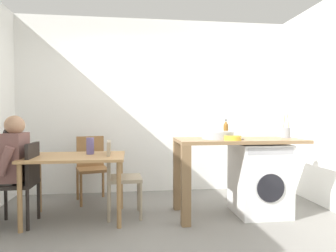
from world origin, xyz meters
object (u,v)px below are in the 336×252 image
at_px(dining_table, 76,164).
at_px(bottle_tall_green, 226,129).
at_px(chair_person_seat, 23,179).
at_px(vase, 90,146).
at_px(chair_opposite, 118,174).
at_px(seated_person, 7,164).
at_px(mixing_bowl, 233,138).
at_px(washing_machine, 259,179).
at_px(utensil_crock, 286,132).
at_px(chair_spare_by_wall, 92,164).

height_order(dining_table, bottle_tall_green, bottle_tall_green).
height_order(chair_person_seat, vase, vase).
bearing_deg(vase, bottle_tall_green, 0.04).
xyz_separation_m(dining_table, chair_opposite, (0.48, 0.05, -0.14)).
bearing_deg(seated_person, chair_opposite, -82.36).
distance_m(mixing_bowl, vase, 1.66).
height_order(seated_person, vase, seated_person).
height_order(chair_opposite, bottle_tall_green, bottle_tall_green).
height_order(chair_person_seat, bottle_tall_green, bottle_tall_green).
bearing_deg(chair_opposite, dining_table, -86.94).
bearing_deg(chair_opposite, vase, -101.85).
distance_m(washing_machine, utensil_crock, 0.67).
height_order(dining_table, vase, vase).
height_order(dining_table, chair_opposite, chair_opposite).
height_order(chair_spare_by_wall, utensil_crock, utensil_crock).
relative_size(chair_spare_by_wall, mixing_bowl, 4.67).
xyz_separation_m(seated_person, utensil_crock, (3.25, 0.08, 0.32)).
bearing_deg(chair_opposite, bottle_tall_green, 89.78).
relative_size(chair_opposite, utensil_crock, 3.00).
relative_size(chair_person_seat, mixing_bowl, 4.67).
bearing_deg(chair_person_seat, chair_opposite, -81.17).
xyz_separation_m(dining_table, mixing_bowl, (1.77, -0.27, 0.31)).
xyz_separation_m(washing_machine, bottle_tall_green, (-0.37, 0.17, 0.59)).
bearing_deg(chair_spare_by_wall, bottle_tall_green, 142.52).
bearing_deg(chair_opposite, washing_machine, 83.53).
bearing_deg(seated_person, utensil_crock, -87.96).
bearing_deg(chair_opposite, chair_spare_by_wall, -153.86).
relative_size(seated_person, utensil_crock, 4.01).
relative_size(chair_spare_by_wall, washing_machine, 1.05).
bearing_deg(bottle_tall_green, seated_person, -175.45).
bearing_deg(chair_opposite, chair_person_seat, -84.33).
bearing_deg(seated_person, chair_person_seat, -90.00).
xyz_separation_m(chair_opposite, washing_machine, (1.70, -0.12, -0.08)).
relative_size(chair_spare_by_wall, bottle_tall_green, 3.91).
height_order(mixing_bowl, vase, mixing_bowl).
relative_size(chair_opposite, chair_spare_by_wall, 1.00).
height_order(chair_opposite, washing_machine, chair_opposite).
bearing_deg(chair_spare_by_wall, mixing_bowl, 132.09).
bearing_deg(bottle_tall_green, chair_opposite, -177.67).
height_order(chair_person_seat, chair_opposite, same).
bearing_deg(utensil_crock, seated_person, -178.57).
relative_size(washing_machine, vase, 4.37).
bearing_deg(mixing_bowl, chair_spare_by_wall, 148.42).
relative_size(utensil_crock, vase, 1.52).
bearing_deg(mixing_bowl, utensil_crock, 17.83).
relative_size(dining_table, vase, 5.59).
height_order(chair_opposite, utensil_crock, utensil_crock).
height_order(chair_spare_by_wall, washing_machine, chair_spare_by_wall).
bearing_deg(washing_machine, seated_person, -179.43).
relative_size(washing_machine, utensil_crock, 2.87).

